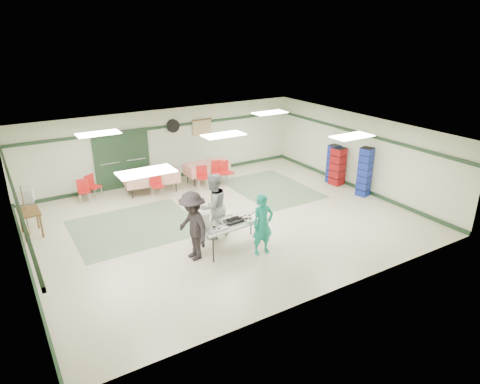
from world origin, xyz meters
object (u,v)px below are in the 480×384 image
chair_a (218,170)px  printer_table (29,214)px  volunteer_teal (263,225)px  chair_b (202,175)px  dining_table_b (152,177)px  chair_d (156,183)px  chair_loose_a (92,184)px  chair_loose_b (84,189)px  crate_stack_blue_b (365,172)px  crate_stack_red (338,166)px  dining_table_a (207,167)px  office_printer (24,196)px  broom (25,209)px  serving_table (233,223)px  volunteer_grey (213,206)px  chair_c (226,170)px  volunteer_dark (193,226)px  crate_stack_blue_a (333,164)px

chair_a → printer_table: bearing=-159.5°
volunteer_teal → chair_b: volunteer_teal is taller
dining_table_b → chair_d: bearing=-87.8°
dining_table_b → chair_loose_a: 2.02m
chair_loose_b → crate_stack_blue_b: size_ratio=0.47×
chair_a → chair_d: size_ratio=1.07×
chair_a → crate_stack_red: crate_stack_red is taller
dining_table_a → printer_table: size_ratio=2.00×
office_printer → printer_table: bearing=-78.1°
volunteer_teal → printer_table: volunteer_teal is taller
broom → chair_loose_a: bearing=48.1°
chair_b → dining_table_a: bearing=68.2°
printer_table → crate_stack_blue_b: bearing=-16.6°
crate_stack_blue_b → office_printer: 10.87m
chair_loose_b → broom: (-1.91, -1.50, 0.26)m
serving_table → volunteer_grey: (-0.15, 0.83, 0.22)m
printer_table → office_printer: (-0.00, 0.76, 0.31)m
dining_table_b → crate_stack_red: size_ratio=1.38×
crate_stack_red → crate_stack_blue_b: size_ratio=0.82×
serving_table → chair_d: 4.47m
dining_table_a → printer_table: 6.46m
chair_loose_b → office_printer: 2.10m
chair_a → broom: bearing=-161.2°
chair_a → printer_table: chair_a is taller
chair_a → crate_stack_red: 4.44m
serving_table → chair_c: size_ratio=2.35×
chair_c → chair_d: size_ratio=0.99×
volunteer_dark → office_printer: volunteer_dark is taller
serving_table → crate_stack_red: size_ratio=1.43×
printer_table → chair_b: bearing=6.3°
volunteer_teal → chair_c: 5.39m
dining_table_b → chair_loose_a: bearing=172.7°
serving_table → crate_stack_blue_a: 6.27m
serving_table → printer_table: 5.79m
chair_loose_b → printer_table: 2.49m
chair_loose_a → crate_stack_blue_a: size_ratio=0.59×
chair_c → office_printer: bearing=169.4°
volunteer_dark → chair_d: (0.70, 4.41, -0.38)m
volunteer_dark → chair_a: volunteer_dark is taller
chair_c → crate_stack_blue_a: bearing=-41.1°
crate_stack_blue_a → dining_table_b: bearing=157.4°
volunteer_dark → chair_a: (3.10, 4.42, -0.34)m
chair_b → chair_d: size_ratio=0.96×
chair_loose_a → broom: 2.81m
chair_c → chair_d: (-2.73, 0.00, 0.01)m
volunteer_teal → crate_stack_red: bearing=32.2°
volunteer_teal → volunteer_grey: 1.62m
chair_c → crate_stack_red: (3.50, -2.24, 0.18)m
crate_stack_blue_a → crate_stack_red: (0.00, -0.23, -0.02)m
volunteer_teal → serving_table: bearing=132.1°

